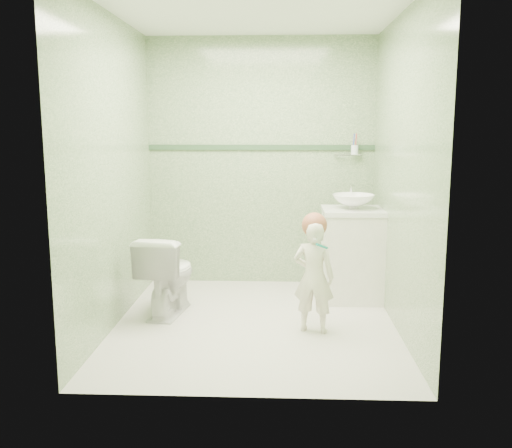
{
  "coord_description": "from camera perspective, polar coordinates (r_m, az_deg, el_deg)",
  "views": [
    {
      "loc": [
        0.19,
        -4.31,
        1.55
      ],
      "look_at": [
        0.0,
        0.15,
        0.78
      ],
      "focal_mm": 39.77,
      "sensor_mm": 36.0,
      "label": 1
    }
  ],
  "objects": [
    {
      "name": "teal_toothbrush",
      "position": [
        4.13,
        6.57,
        -2.16
      ],
      "size": [
        0.11,
        0.14,
        0.08
      ],
      "color": "#108F84",
      "rests_on": "toddler"
    },
    {
      "name": "basin",
      "position": [
        5.09,
        9.76,
        2.24
      ],
      "size": [
        0.37,
        0.37,
        0.13
      ],
      "primitive_type": "imported",
      "color": "white",
      "rests_on": "counter"
    },
    {
      "name": "cup_holder",
      "position": [
        5.54,
        9.81,
        7.35
      ],
      "size": [
        0.26,
        0.07,
        0.21
      ],
      "color": "silver",
      "rests_on": "room_shell"
    },
    {
      "name": "ground",
      "position": [
        4.58,
        -0.08,
        -9.98
      ],
      "size": [
        2.5,
        2.5,
        0.0
      ],
      "primitive_type": "plane",
      "color": "silver",
      "rests_on": "ground"
    },
    {
      "name": "counter",
      "position": [
        5.11,
        9.74,
        1.31
      ],
      "size": [
        0.54,
        0.52,
        0.04
      ],
      "primitive_type": "cube",
      "color": "white",
      "rests_on": "vanity"
    },
    {
      "name": "toddler",
      "position": [
        4.32,
        5.83,
        -5.31
      ],
      "size": [
        0.35,
        0.27,
        0.86
      ],
      "primitive_type": "imported",
      "rotation": [
        0.0,
        0.0,
        2.9
      ],
      "color": "white",
      "rests_on": "ground"
    },
    {
      "name": "vanity",
      "position": [
        5.18,
        9.61,
        -3.18
      ],
      "size": [
        0.52,
        0.5,
        0.8
      ],
      "primitive_type": "cube",
      "color": "white",
      "rests_on": "ground"
    },
    {
      "name": "hair_cap",
      "position": [
        4.26,
        5.9,
        -0.11
      ],
      "size": [
        0.19,
        0.19,
        0.19
      ],
      "primitive_type": "sphere",
      "color": "#A25A3E",
      "rests_on": "toddler"
    },
    {
      "name": "toilet",
      "position": [
        4.79,
        -8.88,
        -5.02
      ],
      "size": [
        0.47,
        0.71,
        0.67
      ],
      "primitive_type": "imported",
      "rotation": [
        0.0,
        0.0,
        2.99
      ],
      "color": "white",
      "rests_on": "ground"
    },
    {
      "name": "room_shell",
      "position": [
        4.33,
        -0.09,
        5.15
      ],
      "size": [
        2.5,
        2.54,
        2.4
      ],
      "color": "gray",
      "rests_on": "ground"
    },
    {
      "name": "faucet",
      "position": [
        5.27,
        9.54,
        3.37
      ],
      "size": [
        0.03,
        0.13,
        0.18
      ],
      "color": "silver",
      "rests_on": "counter"
    },
    {
      "name": "trim_stripe",
      "position": [
        5.56,
        0.49,
        7.72
      ],
      "size": [
        2.2,
        0.02,
        0.05
      ],
      "primitive_type": "cube",
      "color": "#325033",
      "rests_on": "room_shell"
    }
  ]
}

